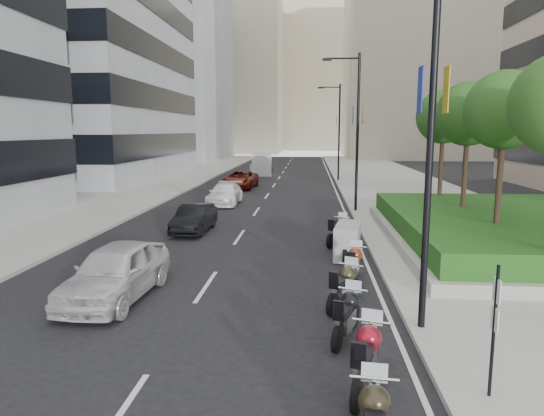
# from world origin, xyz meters

# --- Properties ---
(ground) EXTENTS (160.00, 160.00, 0.00)m
(ground) POSITION_xyz_m (0.00, 0.00, 0.00)
(ground) COLOR black
(ground) RESTS_ON ground
(sidewalk_right) EXTENTS (10.00, 100.00, 0.15)m
(sidewalk_right) POSITION_xyz_m (9.00, 30.00, 0.07)
(sidewalk_right) COLOR #9E9B93
(sidewalk_right) RESTS_ON ground
(sidewalk_left) EXTENTS (8.00, 100.00, 0.15)m
(sidewalk_left) POSITION_xyz_m (-12.00, 30.00, 0.07)
(sidewalk_left) COLOR #9E9B93
(sidewalk_left) RESTS_ON ground
(lane_edge) EXTENTS (0.12, 100.00, 0.01)m
(lane_edge) POSITION_xyz_m (3.70, 30.00, 0.01)
(lane_edge) COLOR silver
(lane_edge) RESTS_ON ground
(lane_centre) EXTENTS (0.12, 100.00, 0.01)m
(lane_centre) POSITION_xyz_m (-1.50, 30.00, 0.01)
(lane_centre) COLOR silver
(lane_centre) RESTS_ON ground
(building_grey_far) EXTENTS (22.00, 26.00, 30.00)m
(building_grey_far) POSITION_xyz_m (-24.00, 70.00, 15.00)
(building_grey_far) COLOR gray
(building_grey_far) RESTS_ON ground
(building_cream_right) EXTENTS (28.00, 24.00, 36.00)m
(building_cream_right) POSITION_xyz_m (22.00, 80.00, 18.00)
(building_cream_right) COLOR #B7AD93
(building_cream_right) RESTS_ON ground
(building_cream_left) EXTENTS (26.00, 24.00, 34.00)m
(building_cream_left) POSITION_xyz_m (-18.00, 100.00, 17.00)
(building_cream_left) COLOR #B7AD93
(building_cream_left) RESTS_ON ground
(building_cream_centre) EXTENTS (30.00, 24.00, 38.00)m
(building_cream_centre) POSITION_xyz_m (2.00, 120.00, 19.00)
(building_cream_centre) COLOR #B7AD93
(building_cream_centre) RESTS_ON ground
(planter) EXTENTS (10.00, 14.00, 0.40)m
(planter) POSITION_xyz_m (10.00, 10.00, 0.35)
(planter) COLOR #A09E95
(planter) RESTS_ON sidewalk_right
(hedge) EXTENTS (9.40, 13.40, 0.80)m
(hedge) POSITION_xyz_m (10.00, 10.00, 0.95)
(hedge) COLOR #174915
(hedge) RESTS_ON planter
(tree_1) EXTENTS (2.80, 2.80, 6.30)m
(tree_1) POSITION_xyz_m (8.50, 8.00, 5.42)
(tree_1) COLOR #332319
(tree_1) RESTS_ON planter
(tree_2) EXTENTS (2.80, 2.80, 6.30)m
(tree_2) POSITION_xyz_m (8.50, 12.00, 5.42)
(tree_2) COLOR #332319
(tree_2) RESTS_ON planter
(tree_3) EXTENTS (2.80, 2.80, 6.30)m
(tree_3) POSITION_xyz_m (8.50, 16.00, 5.42)
(tree_3) COLOR #332319
(tree_3) RESTS_ON planter
(lamp_post_0) EXTENTS (2.34, 0.45, 9.00)m
(lamp_post_0) POSITION_xyz_m (4.14, 1.00, 5.07)
(lamp_post_0) COLOR black
(lamp_post_0) RESTS_ON ground
(lamp_post_1) EXTENTS (2.34, 0.45, 9.00)m
(lamp_post_1) POSITION_xyz_m (4.14, 18.00, 5.07)
(lamp_post_1) COLOR black
(lamp_post_1) RESTS_ON ground
(lamp_post_2) EXTENTS (2.34, 0.45, 9.00)m
(lamp_post_2) POSITION_xyz_m (4.14, 36.00, 5.07)
(lamp_post_2) COLOR black
(lamp_post_2) RESTS_ON ground
(parking_sign) EXTENTS (0.06, 0.32, 2.50)m
(parking_sign) POSITION_xyz_m (4.80, -2.00, 1.46)
(parking_sign) COLOR black
(parking_sign) RESTS_ON ground
(motorcycle_1) EXTENTS (0.90, 2.19, 1.12)m
(motorcycle_1) POSITION_xyz_m (2.71, -1.62, 0.60)
(motorcycle_1) COLOR black
(motorcycle_1) RESTS_ON ground
(motorcycle_2) EXTENTS (0.91, 2.01, 1.04)m
(motorcycle_2) POSITION_xyz_m (2.52, 0.54, 0.56)
(motorcycle_2) COLOR black
(motorcycle_2) RESTS_ON ground
(motorcycle_3) EXTENTS (1.06, 1.99, 1.06)m
(motorcycle_3) POSITION_xyz_m (2.59, 2.60, 0.57)
(motorcycle_3) COLOR black
(motorcycle_3) RESTS_ON ground
(motorcycle_4) EXTENTS (0.74, 2.07, 1.04)m
(motorcycle_4) POSITION_xyz_m (3.05, 4.84, 0.56)
(motorcycle_4) COLOR black
(motorcycle_4) RESTS_ON ground
(motorcycle_5) EXTENTS (1.17, 2.21, 1.27)m
(motorcycle_5) POSITION_xyz_m (3.07, 7.77, 0.64)
(motorcycle_5) COLOR black
(motorcycle_5) RESTS_ON ground
(motorcycle_6) EXTENTS (1.07, 2.04, 1.09)m
(motorcycle_6) POSITION_xyz_m (2.83, 9.94, 0.58)
(motorcycle_6) COLOR black
(motorcycle_6) RESTS_ON ground
(car_a) EXTENTS (2.14, 4.74, 1.58)m
(car_a) POSITION_xyz_m (-3.80, 2.73, 0.79)
(car_a) COLOR silver
(car_a) RESTS_ON ground
(car_b) EXTENTS (1.50, 3.94, 1.28)m
(car_b) POSITION_xyz_m (-3.77, 11.94, 0.64)
(car_b) COLOR black
(car_b) RESTS_ON ground
(car_c) EXTENTS (1.91, 4.64, 1.34)m
(car_c) POSITION_xyz_m (-3.85, 20.72, 0.67)
(car_c) COLOR white
(car_c) RESTS_ON ground
(car_d) EXTENTS (2.75, 5.42, 1.47)m
(car_d) POSITION_xyz_m (-4.17, 29.57, 0.73)
(car_d) COLOR maroon
(car_d) RESTS_ON ground
(delivery_van) EXTENTS (2.52, 5.58, 2.28)m
(delivery_van) POSITION_xyz_m (-3.63, 42.48, 1.06)
(delivery_van) COLOR silver
(delivery_van) RESTS_ON ground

